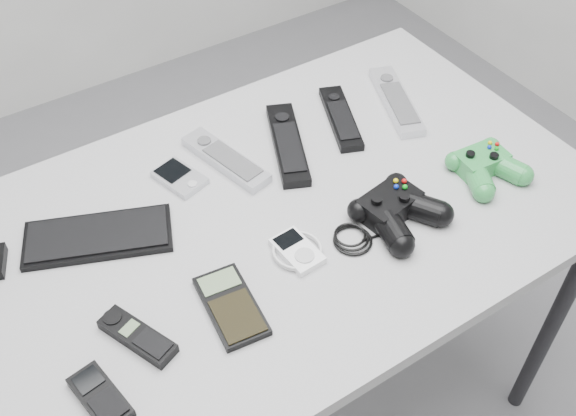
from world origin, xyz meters
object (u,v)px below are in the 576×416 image
pda (180,177)px  mobile_phone (100,397)px  desk (288,230)px  remote_silver_b (396,100)px  pda_keyboard (98,236)px  controller_black (396,208)px  controller_green (486,164)px  mp3_player (297,250)px  cordless_handset (137,336)px  remote_silver_a (226,159)px  remote_black_a (288,143)px  remote_black_b (341,117)px  calculator (231,306)px

pda → mobile_phone: bearing=-146.6°
desk → remote_silver_b: remote_silver_b is taller
pda_keyboard → controller_black: size_ratio=0.98×
controller_green → mp3_player: bearing=-178.8°
pda_keyboard → remote_silver_b: remote_silver_b is taller
pda → cordless_handset: (-0.22, -0.30, 0.00)m
mobile_phone → mp3_player: bearing=1.9°
remote_silver_a → remote_black_a: bearing=-25.2°
mp3_player → remote_black_b: bearing=38.8°
mobile_phone → controller_black: size_ratio=0.42×
desk → controller_black: controller_black is taller
remote_black_b → controller_green: (0.14, -0.29, 0.01)m
cordless_handset → remote_black_b: bearing=2.1°
mp3_player → remote_silver_b: bearing=26.1°
desk → pda_keyboard: pda_keyboard is taller
remote_black_b → controller_green: controller_green is taller
pda → cordless_handset: 0.37m
mobile_phone → pda: bearing=40.1°
pda_keyboard → mobile_phone: size_ratio=2.34×
remote_silver_a → mp3_player: size_ratio=2.22×
remote_black_a → pda_keyboard: bearing=-152.8°
pda_keyboard → mp3_player: mp3_player is taller
desk → controller_green: size_ratio=7.92×
remote_black_a → mobile_phone: bearing=-125.0°
desk → controller_green: bearing=-19.5°
controller_black → controller_green: size_ratio=1.81×
calculator → remote_silver_a: bearing=68.9°
remote_black_a → calculator: 0.42m
remote_silver_b → controller_green: controller_green is taller
remote_silver_b → controller_black: bearing=-108.4°
desk → remote_black_a: (0.09, 0.14, 0.08)m
mobile_phone → controller_green: size_ratio=0.76×
remote_silver_a → cordless_handset: bearing=-151.1°
remote_black_b → controller_green: size_ratio=1.41×
remote_black_b → cordless_handset: 0.66m
remote_black_a → remote_silver_b: 0.28m
desk → controller_green: 0.42m
pda_keyboard → remote_black_b: 0.58m
desk → mp3_player: 0.14m
remote_silver_a → remote_silver_b: bearing=-18.1°
remote_black_a → controller_black: controller_black is taller
mobile_phone → cordless_handset: 0.11m
desk → remote_black_b: remote_black_b is taller
remote_silver_b → controller_black: controller_black is taller
desk → pda: size_ratio=11.57×
calculator → remote_black_a: bearing=50.9°
mp3_player → pda: bearing=104.0°
cordless_handset → mp3_player: (0.32, 0.01, -0.00)m
mobile_phone → mp3_player: (0.41, 0.08, -0.00)m
controller_black → remote_silver_a: bearing=112.7°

